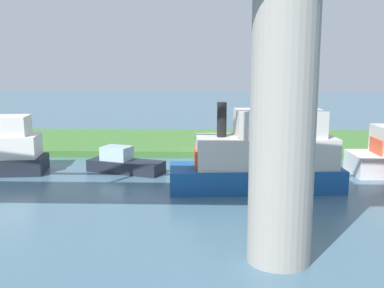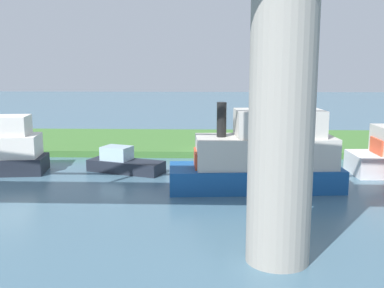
{
  "view_description": "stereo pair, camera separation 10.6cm",
  "coord_description": "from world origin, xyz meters",
  "px_view_note": "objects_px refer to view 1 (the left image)",
  "views": [
    {
      "loc": [
        0.89,
        34.81,
        7.29
      ],
      "look_at": [
        1.85,
        5.0,
        2.0
      ],
      "focal_mm": 43.46,
      "sensor_mm": 36.0,
      "label": 1
    },
    {
      "loc": [
        0.78,
        34.81,
        7.29
      ],
      "look_at": [
        1.85,
        5.0,
        2.0
      ],
      "focal_mm": 43.46,
      "sensor_mm": 36.0,
      "label": 2
    }
  ],
  "objects_px": {
    "person_on_bank": "(293,141)",
    "pontoon_yellow": "(261,157)",
    "mooring_post": "(294,141)",
    "riverboat_paddlewheel": "(124,163)",
    "bridge_pylon": "(283,117)"
  },
  "relations": [
    {
      "from": "pontoon_yellow",
      "to": "bridge_pylon",
      "type": "bearing_deg",
      "value": 87.25
    },
    {
      "from": "person_on_bank",
      "to": "mooring_post",
      "type": "bearing_deg",
      "value": -104.3
    },
    {
      "from": "mooring_post",
      "to": "pontoon_yellow",
      "type": "relative_size",
      "value": 0.11
    },
    {
      "from": "person_on_bank",
      "to": "mooring_post",
      "type": "xyz_separation_m",
      "value": [
        -0.25,
        -0.98,
        -0.16
      ]
    },
    {
      "from": "mooring_post",
      "to": "riverboat_paddlewheel",
      "type": "relative_size",
      "value": 0.2
    },
    {
      "from": "mooring_post",
      "to": "riverboat_paddlewheel",
      "type": "distance_m",
      "value": 14.05
    },
    {
      "from": "bridge_pylon",
      "to": "mooring_post",
      "type": "distance_m",
      "value": 21.18
    },
    {
      "from": "bridge_pylon",
      "to": "riverboat_paddlewheel",
      "type": "distance_m",
      "value": 16.82
    },
    {
      "from": "person_on_bank",
      "to": "pontoon_yellow",
      "type": "relative_size",
      "value": 0.14
    },
    {
      "from": "person_on_bank",
      "to": "riverboat_paddlewheel",
      "type": "bearing_deg",
      "value": 24.04
    },
    {
      "from": "person_on_bank",
      "to": "pontoon_yellow",
      "type": "height_order",
      "value": "pontoon_yellow"
    },
    {
      "from": "bridge_pylon",
      "to": "person_on_bank",
      "type": "distance_m",
      "value": 20.16
    },
    {
      "from": "bridge_pylon",
      "to": "riverboat_paddlewheel",
      "type": "bearing_deg",
      "value": -59.25
    },
    {
      "from": "mooring_post",
      "to": "riverboat_paddlewheel",
      "type": "bearing_deg",
      "value": 27.26
    },
    {
      "from": "mooring_post",
      "to": "pontoon_yellow",
      "type": "height_order",
      "value": "pontoon_yellow"
    }
  ]
}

